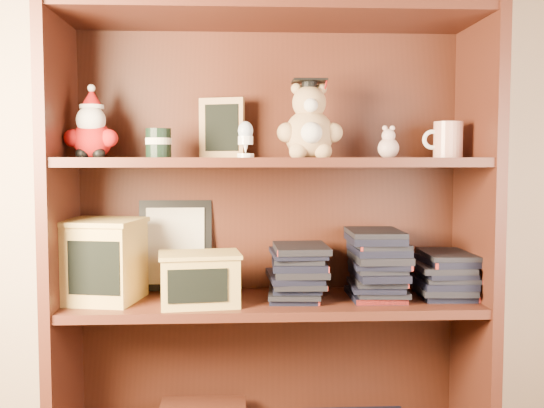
{
  "coord_description": "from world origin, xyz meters",
  "views": [
    {
      "loc": [
        0.03,
        -0.47,
        0.95
      ],
      "look_at": [
        0.12,
        1.3,
        0.82
      ],
      "focal_mm": 42.0,
      "sensor_mm": 36.0,
      "label": 1
    }
  ],
  "objects": [
    {
      "name": "pencils_box",
      "position": [
        -0.08,
        1.24,
        0.62
      ],
      "size": [
        0.23,
        0.18,
        0.14
      ],
      "color": "tan",
      "rests_on": "shelf_lower"
    },
    {
      "name": "grad_teddy_bear",
      "position": [
        0.23,
        1.3,
        1.03
      ],
      "size": [
        0.18,
        0.16,
        0.22
      ],
      "color": "tan",
      "rests_on": "shelf_upper"
    },
    {
      "name": "egg_cup",
      "position": [
        0.05,
        1.23,
        1.0
      ],
      "size": [
        0.05,
        0.05,
        0.1
      ],
      "color": "white",
      "rests_on": "shelf_upper"
    },
    {
      "name": "santa_plush",
      "position": [
        -0.37,
        1.3,
        1.03
      ],
      "size": [
        0.15,
        0.11,
        0.21
      ],
      "color": "#A50F0F",
      "rests_on": "shelf_upper"
    },
    {
      "name": "shelf_lower",
      "position": [
        0.12,
        1.3,
        0.54
      ],
      "size": [
        1.14,
        0.33,
        0.02
      ],
      "color": "#471E14",
      "rests_on": "ground"
    },
    {
      "name": "certificate_frame",
      "position": [
        -0.16,
        1.44,
        0.69
      ],
      "size": [
        0.22,
        0.06,
        0.27
      ],
      "color": "black",
      "rests_on": "shelf_lower"
    },
    {
      "name": "chalkboard_plaque",
      "position": [
        -0.02,
        1.42,
        1.03
      ],
      "size": [
        0.14,
        0.1,
        0.18
      ],
      "color": "#9E7547",
      "rests_on": "shelf_upper"
    },
    {
      "name": "treats_box",
      "position": [
        -0.35,
        1.3,
        0.67
      ],
      "size": [
        0.25,
        0.25,
        0.23
      ],
      "color": "tan",
      "rests_on": "shelf_lower"
    },
    {
      "name": "book_stack_left",
      "position": [
        0.19,
        1.3,
        0.63
      ],
      "size": [
        0.14,
        0.2,
        0.16
      ],
      "color": "black",
      "rests_on": "shelf_lower"
    },
    {
      "name": "shelf_upper",
      "position": [
        0.12,
        1.3,
        0.94
      ],
      "size": [
        1.14,
        0.33,
        0.02
      ],
      "color": "#471E14",
      "rests_on": "ground"
    },
    {
      "name": "teacher_mug",
      "position": [
        0.62,
        1.3,
        1.0
      ],
      "size": [
        0.11,
        0.08,
        0.1
      ],
      "color": "silver",
      "rests_on": "shelf_upper"
    },
    {
      "name": "pink_figurine",
      "position": [
        0.45,
        1.3,
        0.99
      ],
      "size": [
        0.06,
        0.06,
        0.09
      ],
      "color": "#CEA99F",
      "rests_on": "shelf_upper"
    },
    {
      "name": "book_stack_mid",
      "position": [
        0.42,
        1.3,
        0.65
      ],
      "size": [
        0.14,
        0.2,
        0.19
      ],
      "color": "black",
      "rests_on": "shelf_lower"
    },
    {
      "name": "bookcase",
      "position": [
        0.12,
        1.36,
        0.78
      ],
      "size": [
        1.2,
        0.35,
        1.6
      ],
      "color": "#471E14",
      "rests_on": "ground"
    },
    {
      "name": "teachers_tin",
      "position": [
        -0.19,
        1.3,
        0.99
      ],
      "size": [
        0.07,
        0.07,
        0.08
      ],
      "color": "black",
      "rests_on": "shelf_upper"
    },
    {
      "name": "book_stack_right",
      "position": [
        0.62,
        1.3,
        0.61
      ],
      "size": [
        0.14,
        0.2,
        0.13
      ],
      "color": "black",
      "rests_on": "shelf_lower"
    }
  ]
}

